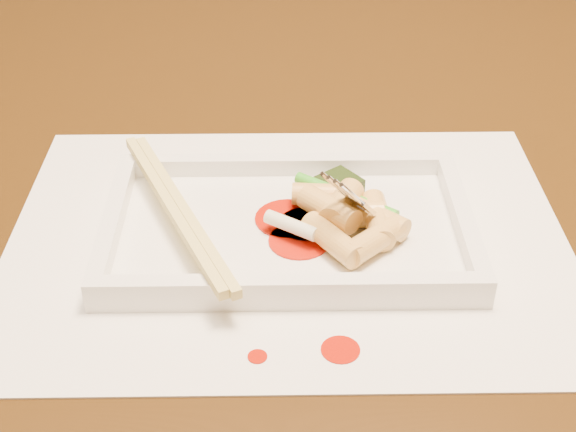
{
  "coord_description": "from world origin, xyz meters",
  "views": [
    {
      "loc": [
        0.09,
        -0.53,
        1.1
      ],
      "look_at": [
        0.1,
        -0.07,
        0.77
      ],
      "focal_mm": 50.0,
      "sensor_mm": 36.0,
      "label": 1
    }
  ],
  "objects_px": {
    "table": "(173,285)",
    "chopstick_a": "(171,208)",
    "fork": "(390,123)",
    "placemat": "(288,237)",
    "plate_base": "(288,232)"
  },
  "relations": [
    {
      "from": "placemat",
      "to": "plate_base",
      "type": "bearing_deg",
      "value": -90.0
    },
    {
      "from": "table",
      "to": "chopstick_a",
      "type": "distance_m",
      "value": 0.15
    },
    {
      "from": "placemat",
      "to": "fork",
      "type": "bearing_deg",
      "value": 14.42
    },
    {
      "from": "fork",
      "to": "chopstick_a",
      "type": "bearing_deg",
      "value": -173.25
    },
    {
      "from": "table",
      "to": "placemat",
      "type": "xyz_separation_m",
      "value": [
        0.1,
        -0.07,
        0.1
      ]
    },
    {
      "from": "plate_base",
      "to": "table",
      "type": "bearing_deg",
      "value": 145.11
    },
    {
      "from": "placemat",
      "to": "fork",
      "type": "distance_m",
      "value": 0.11
    },
    {
      "from": "chopstick_a",
      "to": "placemat",
      "type": "bearing_deg",
      "value": 0.0
    },
    {
      "from": "plate_base",
      "to": "fork",
      "type": "xyz_separation_m",
      "value": [
        0.07,
        0.02,
        0.08
      ]
    },
    {
      "from": "table",
      "to": "fork",
      "type": "distance_m",
      "value": 0.25
    },
    {
      "from": "table",
      "to": "fork",
      "type": "relative_size",
      "value": 10.0
    },
    {
      "from": "table",
      "to": "plate_base",
      "type": "xyz_separation_m",
      "value": [
        0.1,
        -0.07,
        0.11
      ]
    },
    {
      "from": "table",
      "to": "plate_base",
      "type": "distance_m",
      "value": 0.16
    },
    {
      "from": "plate_base",
      "to": "fork",
      "type": "height_order",
      "value": "fork"
    },
    {
      "from": "plate_base",
      "to": "chopstick_a",
      "type": "distance_m",
      "value": 0.08
    }
  ]
}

